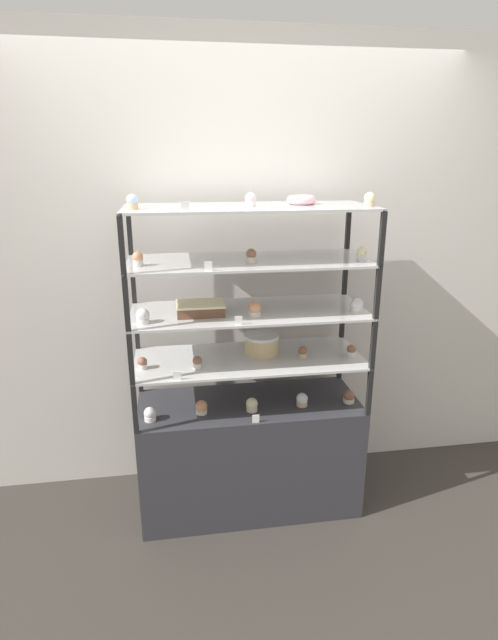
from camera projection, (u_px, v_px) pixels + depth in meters
The scene contains 33 objects.
ground_plane at pixel (249, 500), 2.97m from camera, with size 20.00×20.00×0.00m, color #38332D.
back_wall at pixel (239, 272), 2.93m from camera, with size 8.00×0.05×2.60m.
display_base at pixel (249, 453), 2.87m from camera, with size 1.22×0.49×0.65m.
display_riser_lower at pixel (249, 360), 2.69m from camera, with size 1.22×0.49×0.27m.
display_riser_middle at pixel (249, 313), 2.60m from camera, with size 1.22×0.49×0.27m.
display_riser_upper at pixel (249, 263), 2.52m from camera, with size 1.22×0.49×0.27m.
display_riser_top at pixel (249, 209), 2.44m from camera, with size 1.22×0.49×0.27m.
layer_cake_centerpiece at pixel (261, 344), 2.73m from camera, with size 0.19×0.19×0.11m.
sheet_cake_frosted at pixel (200, 308), 2.53m from camera, with size 0.24×0.18×0.06m.
cupcake_0 at pixel (150, 414), 2.56m from camera, with size 0.06×0.06×0.07m.
cupcake_1 at pixel (201, 407), 2.63m from camera, with size 0.06×0.06×0.07m.
cupcake_2 at pixel (252, 405), 2.66m from camera, with size 0.06×0.06×0.07m.
cupcake_3 at pixel (302, 400), 2.72m from camera, with size 0.06×0.06×0.07m.
cupcake_4 at pixel (349, 397), 2.75m from camera, with size 0.06×0.06×0.07m.
price_tag_0 at pixel (255, 419), 2.54m from camera, with size 0.04×0.00×0.04m.
cupcake_5 at pixel (142, 363), 2.53m from camera, with size 0.05×0.05×0.06m.
cupcake_6 at pixel (197, 362), 2.54m from camera, with size 0.05×0.05×0.06m.
cupcake_7 at pixel (302, 352), 2.67m from camera, with size 0.05×0.05×0.06m.
cupcake_8 at pixel (351, 351), 2.69m from camera, with size 0.05×0.05×0.06m.
price_tag_1 at pixel (177, 376), 2.41m from camera, with size 0.04×0.00×0.04m.
cupcake_9 at pixel (143, 316), 2.39m from camera, with size 0.07×0.07×0.07m.
cupcake_10 at pixel (255, 309), 2.50m from camera, with size 0.07×0.07×0.07m.
cupcake_11 at pixel (357, 306), 2.56m from camera, with size 0.07×0.07×0.07m.
price_tag_2 at pixel (238, 320), 2.37m from camera, with size 0.04×0.00×0.04m.
cupcake_12 at pixel (138, 259), 2.36m from camera, with size 0.05×0.05×0.07m.
cupcake_13 at pixel (252, 256), 2.44m from camera, with size 0.05×0.05×0.07m.
cupcake_14 at pixel (362, 254), 2.49m from camera, with size 0.05×0.05×0.07m.
price_tag_3 at pixel (208, 266), 2.26m from camera, with size 0.04×0.00×0.04m.
cupcake_15 at pixel (132, 202), 2.27m from camera, with size 0.05×0.05×0.07m.
cupcake_16 at pixel (251, 200), 2.37m from camera, with size 0.05×0.05×0.07m.
cupcake_17 at pixel (369, 200), 2.39m from camera, with size 0.05×0.05×0.07m.
price_tag_4 at pixel (185, 207), 2.17m from camera, with size 0.04×0.00×0.04m.
donut_glazed at pixel (302, 200), 2.51m from camera, with size 0.15×0.15×0.04m.
Camera 1 is at (-0.38, -2.46, 1.95)m, focal length 28.00 mm.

